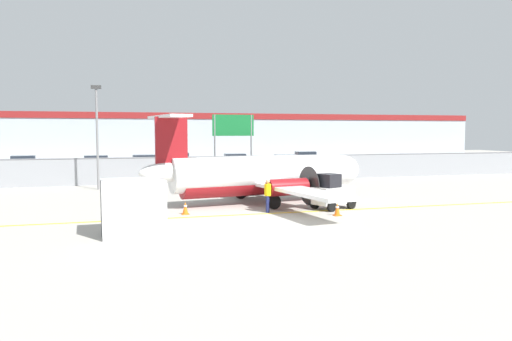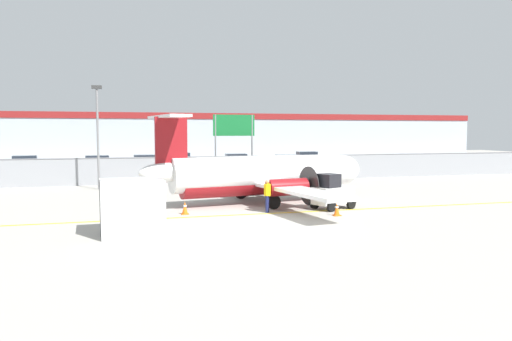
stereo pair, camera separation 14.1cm
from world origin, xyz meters
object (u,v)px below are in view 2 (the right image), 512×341
at_px(commuter_airplane, 265,175).
at_px(cargo_container, 132,207).
at_px(ground_crew_worker, 267,194).
at_px(traffic_cone_near_left, 337,209).
at_px(parked_car_3, 180,160).
at_px(highway_sign, 234,131).
at_px(parked_car_5, 286,163).
at_px(parked_car_4, 235,161).
at_px(parked_car_1, 98,164).
at_px(traffic_cone_near_right, 319,195).
at_px(traffic_cone_far_left, 185,208).
at_px(parked_car_6, 306,158).
at_px(parked_car_0, 24,164).
at_px(apron_light_pole, 98,128).
at_px(parked_car_2, 144,163).
at_px(baggage_tug, 332,193).
at_px(traffic_cone_far_right, 138,212).

bearing_deg(commuter_airplane, cargo_container, -146.59).
relative_size(ground_crew_worker, cargo_container, 0.68).
bearing_deg(traffic_cone_near_left, parked_car_3, 95.65).
xyz_separation_m(parked_car_3, highway_sign, (2.79, -14.61, 3.24)).
bearing_deg(parked_car_5, parked_car_4, -35.67).
distance_m(parked_car_1, parked_car_5, 18.81).
relative_size(traffic_cone_near_right, traffic_cone_far_left, 1.00).
xyz_separation_m(traffic_cone_near_left, traffic_cone_near_right, (1.35, 5.40, 0.00)).
height_order(parked_car_6, highway_sign, highway_sign).
height_order(traffic_cone_near_right, parked_car_5, parked_car_5).
distance_m(parked_car_0, apron_light_pole, 18.73).
bearing_deg(traffic_cone_near_right, ground_crew_worker, -140.67).
xyz_separation_m(commuter_airplane, parked_car_3, (-1.20, 29.02, -0.71)).
bearing_deg(traffic_cone_near_left, parked_car_5, 76.11).
height_order(parked_car_2, parked_car_4, same).
distance_m(parked_car_2, apron_light_pole, 16.03).
distance_m(baggage_tug, traffic_cone_near_right, 3.53).
bearing_deg(parked_car_4, parked_car_5, 146.38).
height_order(ground_crew_worker, parked_car_1, same).
bearing_deg(traffic_cone_far_right, parked_car_4, 68.02).
xyz_separation_m(commuter_airplane, parked_car_4, (4.08, 24.62, -0.71)).
distance_m(cargo_container, traffic_cone_near_right, 13.26).
distance_m(traffic_cone_near_left, parked_car_4, 29.72).
xyz_separation_m(parked_car_0, parked_car_4, (20.99, -1.77, 0.00)).
bearing_deg(cargo_container, parked_car_3, 77.08).
relative_size(parked_car_0, parked_car_2, 1.03).
relative_size(commuter_airplane, cargo_container, 6.43).
distance_m(commuter_airplane, traffic_cone_far_right, 7.97).
bearing_deg(parked_car_5, parked_car_2, -12.02).
xyz_separation_m(traffic_cone_far_right, parked_car_3, (5.96, 32.26, 0.58)).
distance_m(traffic_cone_far_left, parked_car_4, 28.68).
bearing_deg(commuter_airplane, parked_car_5, 58.73).
distance_m(commuter_airplane, ground_crew_worker, 3.33).
bearing_deg(apron_light_pole, baggage_tug, -46.18).
bearing_deg(traffic_cone_near_left, highway_sign, 91.69).
distance_m(traffic_cone_near_left, traffic_cone_near_right, 5.57).
bearing_deg(highway_sign, traffic_cone_far_right, -116.39).
height_order(ground_crew_worker, traffic_cone_far_left, ground_crew_worker).
bearing_deg(parked_car_3, parked_car_4, -43.51).
distance_m(baggage_tug, parked_car_0, 35.43).
relative_size(baggage_tug, parked_car_4, 0.59).
xyz_separation_m(commuter_airplane, traffic_cone_far_right, (-7.16, -3.24, -1.29)).
xyz_separation_m(traffic_cone_near_right, highway_sign, (-1.92, 14.03, 3.83)).
xyz_separation_m(baggage_tug, traffic_cone_far_left, (-7.71, 0.43, -0.54)).
relative_size(parked_car_1, parked_car_5, 1.01).
xyz_separation_m(baggage_tug, parked_car_5, (5.78, 24.03, 0.04)).
distance_m(traffic_cone_far_left, parked_car_0, 31.40).
relative_size(parked_car_1, parked_car_3, 1.00).
height_order(parked_car_0, highway_sign, highway_sign).
bearing_deg(commuter_airplane, traffic_cone_near_right, -2.97).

